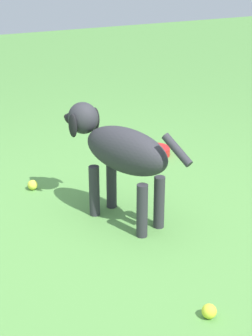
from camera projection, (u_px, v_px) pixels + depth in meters
ground at (103, 234)px, 3.07m from camera, size 14.00×14.00×0.00m
dog at (119, 150)px, 3.09m from camera, size 0.91×0.44×0.64m
tennis_ball_0 at (209, 311)px, 2.38m from camera, size 0.07×0.07×0.07m
tennis_ball_1 at (33, 185)px, 3.60m from camera, size 0.07×0.07×0.07m
water_bowl at (155, 151)px, 4.18m from camera, size 0.22×0.22×0.06m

